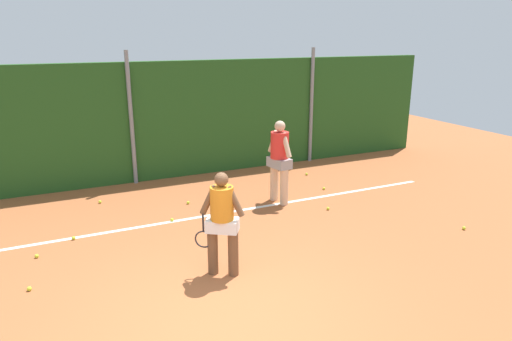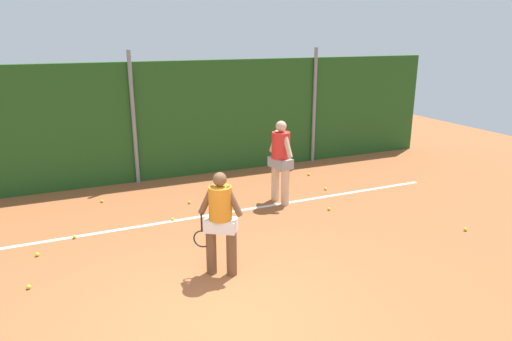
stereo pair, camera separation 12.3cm
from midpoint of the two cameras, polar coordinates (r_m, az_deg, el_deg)
name	(u,v)px [view 1 (the left image)]	position (r m, az deg, el deg)	size (l,w,h in m)	color
ground_plane	(186,257)	(7.94, -9.05, -10.55)	(26.97, 26.97, 0.00)	#A85B33
hedge_fence_backdrop	(130,124)	(11.77, -15.58, 5.62)	(17.53, 0.25, 2.96)	#23511E
fence_post_center	(131,119)	(11.58, -15.49, 6.16)	(0.10, 0.10, 3.24)	gray
fence_post_right	(311,106)	(13.33, 6.61, 7.95)	(0.10, 0.10, 3.24)	gray
court_baseline_paint	(163,223)	(9.34, -11.75, -6.38)	(12.81, 0.10, 0.01)	white
player_foreground_near	(222,219)	(6.98, -4.74, -5.98)	(0.69, 0.50, 1.65)	brown
player_midcourt	(279,157)	(9.96, 2.57, 1.64)	(0.41, 0.76, 1.83)	beige
tennis_ball_0	(100,202)	(10.76, -19.06, -3.69)	(0.07, 0.07, 0.07)	#CCDB33
tennis_ball_1	(74,238)	(9.09, -22.01, -7.76)	(0.07, 0.07, 0.07)	#CCDB33
tennis_ball_3	(188,203)	(10.25, -8.75, -3.96)	(0.07, 0.07, 0.07)	#CCDB33
tennis_ball_4	(464,228)	(9.68, 24.02, -6.53)	(0.07, 0.07, 0.07)	#CCDB33
tennis_ball_5	(324,188)	(11.16, 8.08, -2.21)	(0.07, 0.07, 0.07)	#CCDB33
tennis_ball_7	(29,289)	(7.69, -26.69, -12.95)	(0.07, 0.07, 0.07)	#CCDB33
tennis_ball_8	(37,256)	(8.65, -25.89, -9.51)	(0.07, 0.07, 0.07)	#CCDB33
tennis_ball_9	(172,220)	(9.39, -10.72, -6.01)	(0.07, 0.07, 0.07)	#CCDB33
tennis_ball_10	(307,174)	(12.23, 6.00, -0.45)	(0.07, 0.07, 0.07)	#CCDB33
tennis_ball_11	(328,208)	(9.91, 8.55, -4.67)	(0.07, 0.07, 0.07)	#CCDB33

